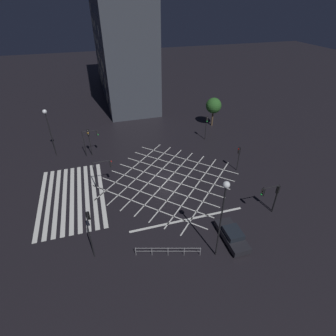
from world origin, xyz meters
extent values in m
plane|color=black|center=(0.00, 0.00, 0.00)|extent=(200.00, 200.00, 0.00)
cube|color=silver|center=(0.00, -8.90, 0.00)|extent=(13.23, 0.50, 0.01)
cube|color=silver|center=(0.00, -9.80, 0.00)|extent=(13.23, 0.50, 0.01)
cube|color=silver|center=(0.00, -10.70, 0.00)|extent=(13.23, 0.50, 0.01)
cube|color=silver|center=(0.00, -11.60, 0.00)|extent=(13.23, 0.50, 0.01)
cube|color=silver|center=(0.00, -12.50, 0.00)|extent=(13.23, 0.50, 0.01)
cube|color=silver|center=(0.00, -13.40, 0.00)|extent=(13.23, 0.50, 0.01)
cube|color=silver|center=(0.00, -14.30, 0.00)|extent=(13.23, 0.50, 0.01)
cube|color=silver|center=(0.00, -15.20, 0.00)|extent=(13.23, 0.50, 0.01)
cube|color=silver|center=(0.00, -16.10, 0.00)|extent=(13.23, 0.50, 0.01)
cube|color=silver|center=(4.16, -4.16, 0.00)|extent=(11.54, 11.54, 0.01)
cube|color=silver|center=(-4.16, -4.16, 0.00)|extent=(11.54, 11.54, 0.01)
cube|color=silver|center=(2.77, -2.77, 0.00)|extent=(11.54, 11.54, 0.01)
cube|color=silver|center=(-2.77, -2.77, 0.00)|extent=(11.54, 11.54, 0.01)
cube|color=silver|center=(1.39, -1.39, 0.00)|extent=(11.54, 11.54, 0.01)
cube|color=silver|center=(-1.39, -1.39, 0.00)|extent=(11.54, 11.54, 0.01)
cube|color=silver|center=(0.00, 0.00, 0.00)|extent=(11.54, 11.54, 0.01)
cube|color=silver|center=(0.00, 0.00, 0.00)|extent=(11.54, 11.54, 0.01)
cube|color=silver|center=(-1.39, 1.39, 0.00)|extent=(11.54, 11.54, 0.01)
cube|color=silver|center=(1.39, 1.39, 0.00)|extent=(11.54, 11.54, 0.01)
cube|color=silver|center=(-2.77, 2.77, 0.00)|extent=(11.54, 11.54, 0.01)
cube|color=silver|center=(2.77, 2.77, 0.00)|extent=(11.54, 11.54, 0.01)
cube|color=silver|center=(-4.16, 4.16, 0.00)|extent=(11.54, 11.54, 0.01)
cube|color=silver|center=(4.16, 4.16, 0.00)|extent=(11.54, 11.54, 0.01)
cube|color=silver|center=(7.85, 0.00, 0.00)|extent=(0.30, 13.23, 0.01)
cube|color=#3D424C|center=(-38.86, 0.00, 11.35)|extent=(35.38, 10.00, 22.70)
cube|color=beige|center=(-54.78, -5.03, 2.00)|extent=(1.40, 0.06, 1.80)
cube|color=black|center=(-51.24, -5.03, 2.00)|extent=(1.40, 0.06, 1.80)
cube|color=beige|center=(-47.70, -5.03, 2.00)|extent=(1.40, 0.06, 1.80)
cube|color=beige|center=(-44.16, -5.03, 2.00)|extent=(1.40, 0.06, 1.80)
cube|color=black|center=(-40.63, -5.03, 2.00)|extent=(1.40, 0.06, 1.80)
cube|color=black|center=(-37.09, -5.03, 2.00)|extent=(1.40, 0.06, 1.80)
cube|color=black|center=(-33.55, -5.03, 2.00)|extent=(1.40, 0.06, 1.80)
cube|color=beige|center=(-30.01, -5.03, 2.00)|extent=(1.40, 0.06, 1.80)
cube|color=black|center=(-26.48, -5.03, 2.00)|extent=(1.40, 0.06, 1.80)
cube|color=beige|center=(-22.94, -5.03, 2.00)|extent=(1.40, 0.06, 1.80)
cube|color=beige|center=(-54.78, -5.03, 5.28)|extent=(1.40, 0.06, 1.80)
cube|color=black|center=(-51.24, -5.03, 5.28)|extent=(1.40, 0.06, 1.80)
cube|color=beige|center=(-47.70, -5.03, 5.28)|extent=(1.40, 0.06, 1.80)
cube|color=black|center=(-44.16, -5.03, 5.28)|extent=(1.40, 0.06, 1.80)
cube|color=beige|center=(-40.63, -5.03, 5.28)|extent=(1.40, 0.06, 1.80)
cube|color=beige|center=(-37.09, -5.03, 5.28)|extent=(1.40, 0.06, 1.80)
cube|color=black|center=(-33.55, -5.03, 5.28)|extent=(1.40, 0.06, 1.80)
cube|color=beige|center=(-30.01, -5.03, 5.28)|extent=(1.40, 0.06, 1.80)
cube|color=black|center=(-26.48, -5.03, 5.28)|extent=(1.40, 0.06, 1.80)
cube|color=black|center=(-22.94, -5.03, 5.28)|extent=(1.40, 0.06, 1.80)
cube|color=beige|center=(-54.78, -5.03, 8.57)|extent=(1.40, 0.06, 1.80)
cube|color=black|center=(-51.24, -5.03, 8.57)|extent=(1.40, 0.06, 1.80)
cube|color=black|center=(-47.70, -5.03, 8.57)|extent=(1.40, 0.06, 1.80)
cube|color=beige|center=(-44.16, -5.03, 8.57)|extent=(1.40, 0.06, 1.80)
cube|color=beige|center=(-40.63, -5.03, 8.57)|extent=(1.40, 0.06, 1.80)
cube|color=black|center=(-37.09, -5.03, 8.57)|extent=(1.40, 0.06, 1.80)
cube|color=beige|center=(-33.55, -5.03, 8.57)|extent=(1.40, 0.06, 1.80)
cube|color=beige|center=(-30.01, -5.03, 8.57)|extent=(1.40, 0.06, 1.80)
cube|color=black|center=(-26.48, -5.03, 8.57)|extent=(1.40, 0.06, 1.80)
cube|color=black|center=(-22.94, -5.03, 8.57)|extent=(1.40, 0.06, 1.80)
cube|color=black|center=(-54.78, -5.03, 11.85)|extent=(1.40, 0.06, 1.80)
cube|color=beige|center=(-51.24, -5.03, 11.85)|extent=(1.40, 0.06, 1.80)
cube|color=black|center=(-47.70, -5.03, 11.85)|extent=(1.40, 0.06, 1.80)
cube|color=beige|center=(-44.16, -5.03, 11.85)|extent=(1.40, 0.06, 1.80)
cube|color=black|center=(-40.63, -5.03, 11.85)|extent=(1.40, 0.06, 1.80)
cube|color=beige|center=(-37.09, -5.03, 11.85)|extent=(1.40, 0.06, 1.80)
cube|color=black|center=(-33.55, -5.03, 11.85)|extent=(1.40, 0.06, 1.80)
cube|color=black|center=(-30.01, -5.03, 11.85)|extent=(1.40, 0.06, 1.80)
cube|color=black|center=(-26.48, -5.03, 11.85)|extent=(1.40, 0.06, 1.80)
cube|color=black|center=(-22.94, -5.03, 11.85)|extent=(1.40, 0.06, 1.80)
cube|color=beige|center=(-54.78, -5.03, 15.14)|extent=(1.40, 0.06, 1.80)
cube|color=black|center=(-51.24, -5.03, 15.14)|extent=(1.40, 0.06, 1.80)
cube|color=beige|center=(-47.70, -5.03, 15.14)|extent=(1.40, 0.06, 1.80)
cube|color=black|center=(-44.16, -5.03, 15.14)|extent=(1.40, 0.06, 1.80)
cube|color=beige|center=(-40.63, -5.03, 15.14)|extent=(1.40, 0.06, 1.80)
cube|color=black|center=(-37.09, -5.03, 15.14)|extent=(1.40, 0.06, 1.80)
cube|color=black|center=(-33.55, -5.03, 15.14)|extent=(1.40, 0.06, 1.80)
cube|color=beige|center=(-30.01, -5.03, 15.14)|extent=(1.40, 0.06, 1.80)
cube|color=black|center=(-26.48, -5.03, 15.14)|extent=(1.40, 0.06, 1.80)
cube|color=black|center=(-22.94, -5.03, 15.14)|extent=(1.40, 0.06, 1.80)
cube|color=black|center=(-54.78, -5.03, 18.42)|extent=(1.40, 0.06, 1.80)
cube|color=beige|center=(-51.24, -5.03, 18.42)|extent=(1.40, 0.06, 1.80)
cube|color=black|center=(-47.70, -5.03, 18.42)|extent=(1.40, 0.06, 1.80)
cube|color=black|center=(-44.16, -5.03, 18.42)|extent=(1.40, 0.06, 1.80)
cube|color=black|center=(-40.63, -5.03, 18.42)|extent=(1.40, 0.06, 1.80)
cube|color=black|center=(-37.09, -5.03, 18.42)|extent=(1.40, 0.06, 1.80)
cube|color=black|center=(-33.55, -5.03, 18.42)|extent=(1.40, 0.06, 1.80)
cube|color=black|center=(-30.01, -5.03, 18.42)|extent=(1.40, 0.06, 1.80)
cube|color=black|center=(-26.48, -5.03, 18.42)|extent=(1.40, 0.06, 1.80)
cube|color=black|center=(-22.94, -5.03, 18.42)|extent=(1.40, 0.06, 1.80)
cylinder|color=black|center=(0.58, 10.07, 1.86)|extent=(0.11, 0.11, 3.72)
cube|color=black|center=(0.58, 9.93, 3.22)|extent=(0.28, 0.16, 0.90)
sphere|color=red|center=(0.58, 9.82, 3.52)|extent=(0.18, 0.18, 0.18)
sphere|color=black|center=(0.58, 9.82, 3.22)|extent=(0.18, 0.18, 0.18)
sphere|color=black|center=(0.58, 9.82, 2.92)|extent=(0.18, 0.18, 0.18)
cube|color=black|center=(0.58, 10.02, 3.22)|extent=(0.36, 0.02, 0.98)
cylinder|color=black|center=(-9.48, 9.47, 2.13)|extent=(0.11, 0.11, 4.25)
cube|color=black|center=(-9.34, 9.47, 3.75)|extent=(0.16, 0.28, 0.90)
sphere|color=black|center=(-9.23, 9.47, 4.05)|extent=(0.18, 0.18, 0.18)
sphere|color=black|center=(-9.23, 9.47, 3.75)|extent=(0.18, 0.18, 0.18)
sphere|color=green|center=(-9.23, 9.47, 3.45)|extent=(0.18, 0.18, 0.18)
cube|color=black|center=(-9.43, 9.47, 3.75)|extent=(0.02, 0.36, 0.98)
cylinder|color=black|center=(-0.55, -9.38, 2.09)|extent=(0.11, 0.11, 4.18)
cylinder|color=black|center=(-0.55, -8.31, 4.03)|extent=(0.09, 2.13, 0.09)
cube|color=black|center=(-0.55, -7.25, 3.58)|extent=(0.28, 0.16, 0.90)
sphere|color=red|center=(-0.55, -7.14, 3.88)|extent=(0.18, 0.18, 0.18)
sphere|color=black|center=(-0.55, -7.14, 3.58)|extent=(0.18, 0.18, 0.18)
sphere|color=black|center=(-0.55, -7.14, 3.28)|extent=(0.18, 0.18, 0.18)
cube|color=black|center=(-0.55, -7.34, 3.58)|extent=(0.36, 0.02, 0.98)
cylinder|color=black|center=(9.25, 9.90, 1.89)|extent=(0.11, 0.11, 3.79)
cylinder|color=black|center=(9.25, 8.94, 3.64)|extent=(0.09, 1.94, 0.09)
cube|color=black|center=(9.25, 7.97, 3.19)|extent=(0.28, 0.16, 0.90)
sphere|color=black|center=(9.25, 7.86, 3.49)|extent=(0.18, 0.18, 0.18)
sphere|color=black|center=(9.25, 7.86, 3.19)|extent=(0.18, 0.18, 0.18)
sphere|color=green|center=(9.25, 7.86, 2.89)|extent=(0.18, 0.18, 0.18)
cube|color=black|center=(9.25, 8.06, 3.19)|extent=(0.36, 0.02, 0.98)
cylinder|color=black|center=(-9.44, -10.38, 2.15)|extent=(0.11, 0.11, 4.30)
cylinder|color=black|center=(-9.44, -9.33, 4.15)|extent=(0.09, 2.09, 0.09)
cube|color=black|center=(-9.44, -8.29, 3.70)|extent=(0.28, 0.16, 0.90)
sphere|color=black|center=(-9.44, -8.17, 4.00)|extent=(0.18, 0.18, 0.18)
sphere|color=black|center=(-9.44, -8.17, 3.70)|extent=(0.18, 0.18, 0.18)
sphere|color=green|center=(-9.44, -8.17, 3.40)|extent=(0.18, 0.18, 0.18)
cube|color=black|center=(-9.44, -8.38, 3.70)|extent=(0.36, 0.02, 0.98)
cylinder|color=black|center=(-9.55, -9.54, 2.22)|extent=(0.11, 0.11, 4.44)
cube|color=black|center=(-9.41, -9.54, 3.94)|extent=(0.16, 0.28, 0.90)
sphere|color=black|center=(-9.30, -9.54, 4.24)|extent=(0.18, 0.18, 0.18)
sphere|color=orange|center=(-9.30, -9.54, 3.94)|extent=(0.18, 0.18, 0.18)
sphere|color=black|center=(-9.30, -9.54, 3.64)|extent=(0.18, 0.18, 0.18)
cube|color=black|center=(-9.50, -9.54, 3.94)|extent=(0.02, 0.36, 0.98)
cylinder|color=black|center=(9.48, 9.76, 1.86)|extent=(0.11, 0.11, 3.71)
cube|color=black|center=(9.35, 9.76, 3.21)|extent=(0.16, 0.28, 0.90)
sphere|color=red|center=(9.24, 9.76, 3.51)|extent=(0.18, 0.18, 0.18)
sphere|color=black|center=(9.24, 9.76, 3.21)|extent=(0.18, 0.18, 0.18)
sphere|color=black|center=(9.24, 9.76, 2.91)|extent=(0.18, 0.18, 0.18)
cube|color=black|center=(9.44, 9.76, 3.21)|extent=(0.02, 0.36, 0.98)
cylinder|color=black|center=(10.01, -10.31, 2.00)|extent=(0.11, 0.11, 4.00)
cylinder|color=black|center=(8.91, -10.31, 3.85)|extent=(2.19, 0.09, 0.09)
cube|color=black|center=(7.82, -10.31, 3.40)|extent=(0.16, 0.28, 0.90)
sphere|color=red|center=(7.70, -10.31, 3.70)|extent=(0.18, 0.18, 0.18)
sphere|color=black|center=(7.70, -10.31, 3.40)|extent=(0.18, 0.18, 0.18)
sphere|color=black|center=(7.70, -10.31, 3.10)|extent=(0.18, 0.18, 0.18)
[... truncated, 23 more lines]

